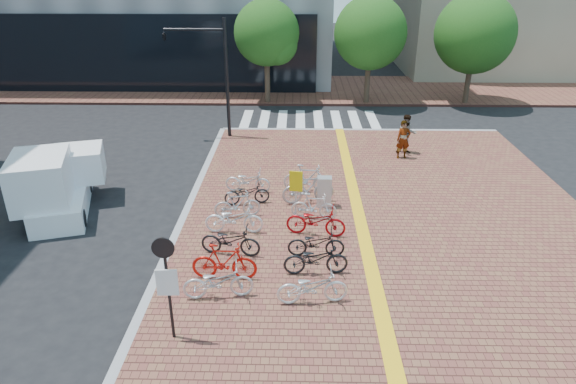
{
  "coord_description": "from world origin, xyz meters",
  "views": [
    {
      "loc": [
        -0.1,
        -13.29,
        8.2
      ],
      "look_at": [
        -0.42,
        1.72,
        1.3
      ],
      "focal_mm": 32.0,
      "sensor_mm": 36.0,
      "label": 1
    }
  ],
  "objects_px": {
    "bike_3": "(234,219)",
    "pedestrian_b": "(407,134)",
    "bike_8": "(316,259)",
    "bike_11": "(314,206)",
    "traffic_light_pole": "(198,57)",
    "bike_9": "(316,243)",
    "bike_10": "(316,221)",
    "yellow_sign": "(296,185)",
    "bike_0": "(218,282)",
    "bike_7": "(312,287)",
    "bike_13": "(307,179)",
    "bike_2": "(230,240)",
    "box_truck": "(58,184)",
    "bike_1": "(224,262)",
    "bike_5": "(247,193)",
    "bike_4": "(237,204)",
    "utility_box": "(324,192)",
    "bike_12": "(308,188)",
    "notice_sign": "(167,277)",
    "bike_6": "(248,181)",
    "pedestrian_a": "(403,140)"
  },
  "relations": [
    {
      "from": "bike_6",
      "to": "pedestrian_a",
      "type": "relative_size",
      "value": 1.01
    },
    {
      "from": "bike_2",
      "to": "yellow_sign",
      "type": "distance_m",
      "value": 3.23
    },
    {
      "from": "bike_12",
      "to": "notice_sign",
      "type": "relative_size",
      "value": 0.71
    },
    {
      "from": "bike_13",
      "to": "box_truck",
      "type": "relative_size",
      "value": 0.42
    },
    {
      "from": "bike_7",
      "to": "bike_10",
      "type": "relative_size",
      "value": 0.96
    },
    {
      "from": "bike_9",
      "to": "bike_11",
      "type": "bearing_deg",
      "value": 0.14
    },
    {
      "from": "bike_8",
      "to": "traffic_light_pole",
      "type": "bearing_deg",
      "value": 19.3
    },
    {
      "from": "bike_2",
      "to": "bike_3",
      "type": "height_order",
      "value": "bike_3"
    },
    {
      "from": "bike_2",
      "to": "bike_7",
      "type": "distance_m",
      "value": 3.28
    },
    {
      "from": "bike_1",
      "to": "bike_5",
      "type": "height_order",
      "value": "bike_1"
    },
    {
      "from": "bike_3",
      "to": "pedestrian_b",
      "type": "height_order",
      "value": "pedestrian_b"
    },
    {
      "from": "bike_8",
      "to": "bike_11",
      "type": "distance_m",
      "value": 3.29
    },
    {
      "from": "pedestrian_b",
      "to": "bike_8",
      "type": "bearing_deg",
      "value": -115.64
    },
    {
      "from": "bike_0",
      "to": "bike_2",
      "type": "bearing_deg",
      "value": -9.38
    },
    {
      "from": "bike_6",
      "to": "bike_11",
      "type": "bearing_deg",
      "value": -126.58
    },
    {
      "from": "bike_4",
      "to": "bike_9",
      "type": "bearing_deg",
      "value": -144.03
    },
    {
      "from": "bike_0",
      "to": "bike_1",
      "type": "bearing_deg",
      "value": -10.96
    },
    {
      "from": "bike_12",
      "to": "traffic_light_pole",
      "type": "distance_m",
      "value": 9.63
    },
    {
      "from": "bike_2",
      "to": "pedestrian_a",
      "type": "relative_size",
      "value": 1.06
    },
    {
      "from": "bike_5",
      "to": "bike_8",
      "type": "xyz_separation_m",
      "value": [
        2.32,
        -4.39,
        0.05
      ]
    },
    {
      "from": "bike_5",
      "to": "traffic_light_pole",
      "type": "bearing_deg",
      "value": 8.95
    },
    {
      "from": "bike_12",
      "to": "yellow_sign",
      "type": "distance_m",
      "value": 1.26
    },
    {
      "from": "utility_box",
      "to": "bike_8",
      "type": "bearing_deg",
      "value": -95.52
    },
    {
      "from": "bike_7",
      "to": "traffic_light_pole",
      "type": "distance_m",
      "value": 14.68
    },
    {
      "from": "bike_0",
      "to": "bike_9",
      "type": "bearing_deg",
      "value": -59.03
    },
    {
      "from": "bike_0",
      "to": "utility_box",
      "type": "relative_size",
      "value": 1.65
    },
    {
      "from": "bike_8",
      "to": "bike_11",
      "type": "relative_size",
      "value": 1.16
    },
    {
      "from": "pedestrian_b",
      "to": "box_truck",
      "type": "relative_size",
      "value": 0.41
    },
    {
      "from": "pedestrian_b",
      "to": "bike_9",
      "type": "bearing_deg",
      "value": -117.59
    },
    {
      "from": "bike_4",
      "to": "bike_5",
      "type": "xyz_separation_m",
      "value": [
        0.23,
        1.02,
        -0.05
      ]
    },
    {
      "from": "bike_10",
      "to": "box_truck",
      "type": "relative_size",
      "value": 0.44
    },
    {
      "from": "bike_8",
      "to": "bike_10",
      "type": "distance_m",
      "value": 2.19
    },
    {
      "from": "bike_13",
      "to": "notice_sign",
      "type": "height_order",
      "value": "notice_sign"
    },
    {
      "from": "bike_7",
      "to": "bike_13",
      "type": "xyz_separation_m",
      "value": [
        -0.03,
        6.78,
        0.07
      ]
    },
    {
      "from": "bike_3",
      "to": "pedestrian_a",
      "type": "height_order",
      "value": "pedestrian_a"
    },
    {
      "from": "bike_1",
      "to": "traffic_light_pole",
      "type": "relative_size",
      "value": 0.32
    },
    {
      "from": "bike_11",
      "to": "bike_13",
      "type": "xyz_separation_m",
      "value": [
        -0.19,
        2.16,
        0.08
      ]
    },
    {
      "from": "bike_10",
      "to": "box_truck",
      "type": "xyz_separation_m",
      "value": [
        -8.84,
        1.7,
        0.44
      ]
    },
    {
      "from": "bike_12",
      "to": "pedestrian_b",
      "type": "distance_m",
      "value": 6.91
    },
    {
      "from": "bike_4",
      "to": "bike_10",
      "type": "bearing_deg",
      "value": -124.86
    },
    {
      "from": "pedestrian_b",
      "to": "traffic_light_pole",
      "type": "bearing_deg",
      "value": 164.83
    },
    {
      "from": "bike_0",
      "to": "bike_11",
      "type": "height_order",
      "value": "bike_0"
    },
    {
      "from": "bike_8",
      "to": "bike_6",
      "type": "bearing_deg",
      "value": 19.65
    },
    {
      "from": "bike_4",
      "to": "bike_7",
      "type": "xyz_separation_m",
      "value": [
        2.43,
        -4.7,
        0.01
      ]
    },
    {
      "from": "bike_0",
      "to": "bike_7",
      "type": "distance_m",
      "value": 2.42
    },
    {
      "from": "bike_1",
      "to": "bike_10",
      "type": "relative_size",
      "value": 0.95
    },
    {
      "from": "pedestrian_a",
      "to": "traffic_light_pole",
      "type": "height_order",
      "value": "traffic_light_pole"
    },
    {
      "from": "bike_11",
      "to": "yellow_sign",
      "type": "distance_m",
      "value": 0.93
    },
    {
      "from": "box_truck",
      "to": "bike_13",
      "type": "bearing_deg",
      "value": 10.23
    },
    {
      "from": "bike_11",
      "to": "pedestrian_b",
      "type": "bearing_deg",
      "value": -26.98
    }
  ]
}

